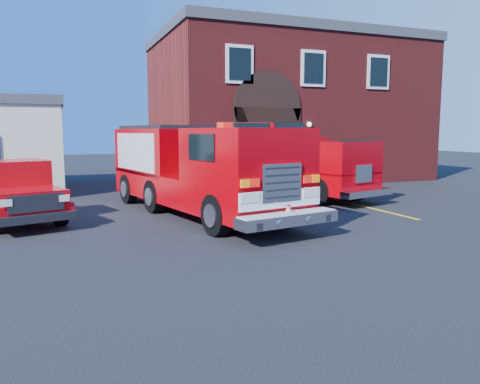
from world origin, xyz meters
name	(u,v)px	position (x,y,z in m)	size (l,w,h in m)	color
ground	(224,233)	(0.00, 0.00, 0.00)	(100.00, 100.00, 0.00)	black
parking_stripe_near	(388,212)	(6.50, 1.00, 0.00)	(0.12, 3.00, 0.01)	yellow
parking_stripe_mid	(340,201)	(6.50, 4.00, 0.00)	(0.12, 3.00, 0.01)	yellow
parking_stripe_far	(304,192)	(6.50, 7.00, 0.00)	(0.12, 3.00, 0.01)	yellow
fire_station	(285,108)	(8.99, 13.98, 4.25)	(15.20, 10.20, 8.45)	maroon
fire_engine	(197,168)	(0.15, 3.22, 1.60)	(4.64, 10.35, 3.08)	black
pickup_truck	(10,192)	(-5.73, 4.34, 0.92)	(3.77, 6.27, 1.94)	black
secondary_truck	(292,163)	(5.45, 6.29, 1.44)	(4.57, 8.50, 2.64)	black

